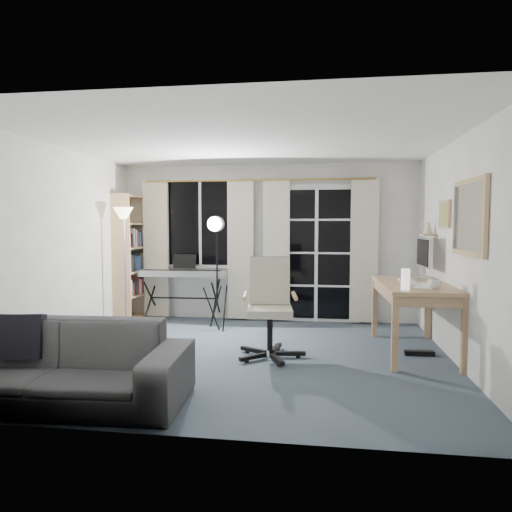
{
  "coord_description": "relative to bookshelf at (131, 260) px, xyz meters",
  "views": [
    {
      "loc": [
        0.81,
        -4.99,
        1.48
      ],
      "look_at": [
        0.05,
        0.35,
        1.11
      ],
      "focal_mm": 32.0,
      "sensor_mm": 36.0,
      "label": 1
    }
  ],
  "objects": [
    {
      "name": "wall_mirror",
      "position": [
        4.35,
        -2.13,
        0.63
      ],
      "size": [
        0.04,
        0.94,
        0.74
      ],
      "color": "tan",
      "rests_on": "floor"
    },
    {
      "name": "curtains",
      "position": [
        1.99,
        0.1,
        0.18
      ],
      "size": [
        3.6,
        0.07,
        2.13
      ],
      "color": "gold",
      "rests_on": "floor"
    },
    {
      "name": "bookshelf",
      "position": [
        0.0,
        0.0,
        0.0
      ],
      "size": [
        0.35,
        0.91,
        1.93
      ],
      "rotation": [
        0.0,
        0.0,
        -0.05
      ],
      "color": "tan",
      "rests_on": "floor"
    },
    {
      "name": "window",
      "position": [
        1.07,
        0.19,
        0.58
      ],
      "size": [
        1.2,
        0.08,
        1.4
      ],
      "color": "white",
      "rests_on": "floor"
    },
    {
      "name": "french_door",
      "position": [
        2.87,
        0.19,
        0.11
      ],
      "size": [
        1.32,
        0.09,
        2.11
      ],
      "color": "white",
      "rests_on": "floor"
    },
    {
      "name": "desk",
      "position": [
        4.0,
        -1.39,
        -0.21
      ],
      "size": [
        0.79,
        1.54,
        0.81
      ],
      "rotation": [
        0.0,
        0.0,
        0.02
      ],
      "color": "#A37D54",
      "rests_on": "floor"
    },
    {
      "name": "monitor",
      "position": [
        4.2,
        -0.94,
        0.2
      ],
      "size": [
        0.2,
        0.59,
        0.51
      ],
      "rotation": [
        0.0,
        0.0,
        0.02
      ],
      "color": "silver",
      "rests_on": "desk"
    },
    {
      "name": "keyboard_piano",
      "position": [
        0.86,
        -0.08,
        -0.19
      ],
      "size": [
        1.33,
        0.67,
        0.95
      ],
      "rotation": [
        0.0,
        0.0,
        0.03
      ],
      "color": "black",
      "rests_on": "floor"
    },
    {
      "name": "mug",
      "position": [
        4.1,
        -1.89,
        -0.04
      ],
      "size": [
        0.14,
        0.11,
        0.13
      ],
      "primitive_type": "imported",
      "rotation": [
        0.0,
        0.0,
        0.02
      ],
      "color": "silver",
      "rests_on": "desk"
    },
    {
      "name": "office_chair",
      "position": [
        2.37,
        -1.69,
        -0.26
      ],
      "size": [
        0.76,
        0.77,
        1.11
      ],
      "rotation": [
        0.0,
        0.0,
        0.13
      ],
      "color": "black",
      "rests_on": "floor"
    },
    {
      "name": "sofa",
      "position": [
        0.72,
        -3.33,
        -0.48
      ],
      "size": [
        2.29,
        0.76,
        0.88
      ],
      "rotation": [
        0.0,
        0.0,
        0.05
      ],
      "color": "#303033",
      "rests_on": "floor"
    },
    {
      "name": "wall_shelf",
      "position": [
        4.28,
        -0.73,
        0.49
      ],
      "size": [
        0.16,
        0.3,
        0.18
      ],
      "color": "tan",
      "rests_on": "floor"
    },
    {
      "name": "floor",
      "position": [
        2.12,
        -1.78,
        -0.93
      ],
      "size": [
        4.5,
        4.0,
        0.02
      ],
      "primitive_type": "cube",
      "color": "#3B4855",
      "rests_on": "ground"
    },
    {
      "name": "framed_print",
      "position": [
        4.35,
        -1.23,
        0.68
      ],
      "size": [
        0.03,
        0.42,
        0.32
      ],
      "color": "tan",
      "rests_on": "floor"
    },
    {
      "name": "desk_clutter",
      "position": [
        3.94,
        -1.63,
        -0.28
      ],
      "size": [
        0.47,
        0.93,
        1.03
      ],
      "rotation": [
        0.0,
        0.0,
        0.02
      ],
      "color": "white",
      "rests_on": "desk"
    },
    {
      "name": "studio_light",
      "position": [
        1.51,
        -0.62,
        0.39
      ],
      "size": [
        0.29,
        0.33,
        1.63
      ],
      "rotation": [
        0.0,
        0.0,
        -0.05
      ],
      "color": "black",
      "rests_on": "floor"
    },
    {
      "name": "torchiere_lamp",
      "position": [
        0.21,
        -0.71,
        0.47
      ],
      "size": [
        0.32,
        0.32,
        1.72
      ],
      "rotation": [
        0.0,
        0.0,
        0.2
      ],
      "color": "#B2B2B7",
      "rests_on": "floor"
    }
  ]
}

